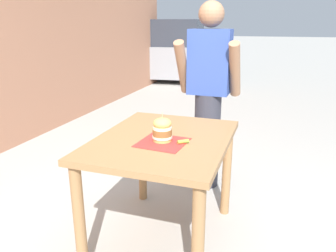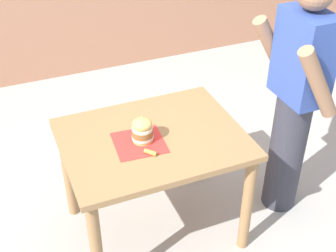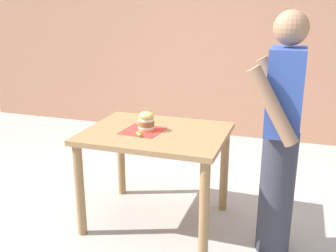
% 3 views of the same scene
% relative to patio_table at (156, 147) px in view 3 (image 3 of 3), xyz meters
% --- Properties ---
extents(ground_plane, '(80.00, 80.00, 0.00)m').
position_rel_patio_table_xyz_m(ground_plane, '(0.00, 0.00, -0.65)').
color(ground_plane, '#ADAAA3').
extents(patio_table, '(0.85, 1.09, 0.78)m').
position_rel_patio_table_xyz_m(patio_table, '(0.00, 0.00, 0.00)').
color(patio_table, '#9E7247').
rests_on(patio_table, ground).
extents(serving_paper, '(0.31, 0.31, 0.00)m').
position_rel_patio_table_xyz_m(serving_paper, '(0.03, -0.10, 0.13)').
color(serving_paper, red).
rests_on(serving_paper, patio_table).
extents(sandwich, '(0.13, 0.13, 0.19)m').
position_rel_patio_table_xyz_m(sandwich, '(0.02, -0.07, 0.21)').
color(sandwich, '#E5B25B').
rests_on(sandwich, serving_paper).
extents(pickle_spear, '(0.07, 0.07, 0.02)m').
position_rel_patio_table_xyz_m(pickle_spear, '(0.16, -0.07, 0.15)').
color(pickle_spear, '#8EA83D').
rests_on(pickle_spear, serving_paper).
extents(diner_across_table, '(0.55, 0.35, 1.69)m').
position_rel_patio_table_xyz_m(diner_across_table, '(0.10, 0.93, 0.23)').
color(diner_across_table, '#33333D').
rests_on(diner_across_table, ground).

